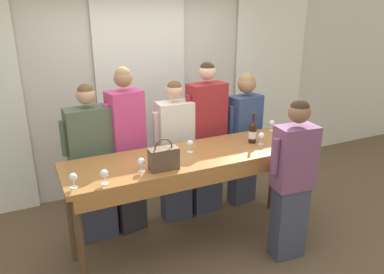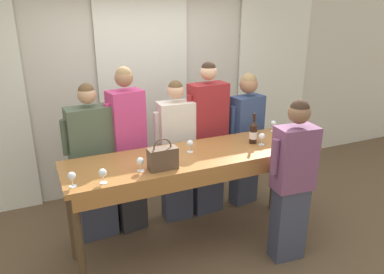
% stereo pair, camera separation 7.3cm
% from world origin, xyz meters
% --- Properties ---
extents(ground_plane, '(18.00, 18.00, 0.00)m').
position_xyz_m(ground_plane, '(0.00, 0.00, 0.00)').
color(ground_plane, brown).
extents(wall_back, '(12.00, 0.06, 2.80)m').
position_xyz_m(wall_back, '(0.00, 1.65, 1.40)').
color(wall_back, beige).
rests_on(wall_back, ground_plane).
extents(curtain_panel_center, '(1.19, 0.03, 2.69)m').
position_xyz_m(curtain_panel_center, '(0.00, 1.58, 1.34)').
color(curtain_panel_center, white).
rests_on(curtain_panel_center, ground_plane).
extents(curtain_panel_right, '(1.19, 0.03, 2.69)m').
position_xyz_m(curtain_panel_right, '(2.02, 1.58, 1.34)').
color(curtain_panel_right, white).
rests_on(curtain_panel_right, ground_plane).
extents(tasting_bar, '(2.52, 0.71, 1.04)m').
position_xyz_m(tasting_bar, '(0.00, -0.03, 0.93)').
color(tasting_bar, '#9E6633').
rests_on(tasting_bar, ground_plane).
extents(wine_bottle, '(0.08, 0.08, 0.32)m').
position_xyz_m(wine_bottle, '(0.68, 0.03, 1.16)').
color(wine_bottle, black).
rests_on(wine_bottle, tasting_bar).
extents(handbag, '(0.26, 0.12, 0.29)m').
position_xyz_m(handbag, '(-0.40, -0.20, 1.15)').
color(handbag, brown).
rests_on(handbag, tasting_bar).
extents(wine_glass_front_left, '(0.07, 0.07, 0.13)m').
position_xyz_m(wine_glass_front_left, '(1.02, -0.13, 1.13)').
color(wine_glass_front_left, white).
rests_on(wine_glass_front_left, tasting_bar).
extents(wine_glass_front_mid, '(0.07, 0.07, 0.13)m').
position_xyz_m(wine_glass_front_mid, '(0.92, -0.29, 1.13)').
color(wine_glass_front_mid, white).
rests_on(wine_glass_front_mid, tasting_bar).
extents(wine_glass_front_right, '(0.07, 0.07, 0.13)m').
position_xyz_m(wine_glass_front_right, '(-0.94, -0.26, 1.13)').
color(wine_glass_front_right, white).
rests_on(wine_glass_front_right, tasting_bar).
extents(wine_glass_center_left, '(0.07, 0.07, 0.13)m').
position_xyz_m(wine_glass_center_left, '(0.73, -0.05, 1.13)').
color(wine_glass_center_left, white).
rests_on(wine_glass_center_left, tasting_bar).
extents(wine_glass_center_mid, '(0.07, 0.07, 0.13)m').
position_xyz_m(wine_glass_center_mid, '(-1.18, -0.23, 1.13)').
color(wine_glass_center_mid, white).
rests_on(wine_glass_center_mid, tasting_bar).
extents(wine_glass_center_right, '(0.07, 0.07, 0.13)m').
position_xyz_m(wine_glass_center_right, '(-0.60, -0.16, 1.13)').
color(wine_glass_center_right, white).
rests_on(wine_glass_center_right, tasting_bar).
extents(wine_glass_back_left, '(0.07, 0.07, 0.13)m').
position_xyz_m(wine_glass_back_left, '(-0.03, 0.06, 1.13)').
color(wine_glass_back_left, white).
rests_on(wine_glass_back_left, tasting_bar).
extents(wine_glass_back_mid, '(0.07, 0.07, 0.13)m').
position_xyz_m(wine_glass_back_mid, '(1.10, 0.26, 1.13)').
color(wine_glass_back_mid, white).
rests_on(wine_glass_back_mid, tasting_bar).
extents(guest_olive_jacket, '(0.57, 0.26, 1.70)m').
position_xyz_m(guest_olive_jacket, '(-0.89, 0.59, 0.86)').
color(guest_olive_jacket, '#383D51').
rests_on(guest_olive_jacket, ground_plane).
extents(guest_pink_top, '(0.47, 0.29, 1.84)m').
position_xyz_m(guest_pink_top, '(-0.51, 0.59, 0.95)').
color(guest_pink_top, '#28282D').
rests_on(guest_pink_top, ground_plane).
extents(guest_cream_sweater, '(0.51, 0.25, 1.65)m').
position_xyz_m(guest_cream_sweater, '(0.04, 0.59, 0.84)').
color(guest_cream_sweater, '#383D51').
rests_on(guest_cream_sweater, ground_plane).
extents(guest_striped_shirt, '(0.55, 0.27, 1.83)m').
position_xyz_m(guest_striped_shirt, '(0.43, 0.59, 0.93)').
color(guest_striped_shirt, '#383D51').
rests_on(guest_striped_shirt, ground_plane).
extents(guest_navy_coat, '(0.51, 0.27, 1.67)m').
position_xyz_m(guest_navy_coat, '(0.95, 0.59, 0.88)').
color(guest_navy_coat, '#383D51').
rests_on(guest_navy_coat, ground_plane).
extents(host_pouring, '(0.49, 0.26, 1.63)m').
position_xyz_m(host_pouring, '(0.76, -0.55, 0.85)').
color(host_pouring, '#383D51').
rests_on(host_pouring, ground_plane).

